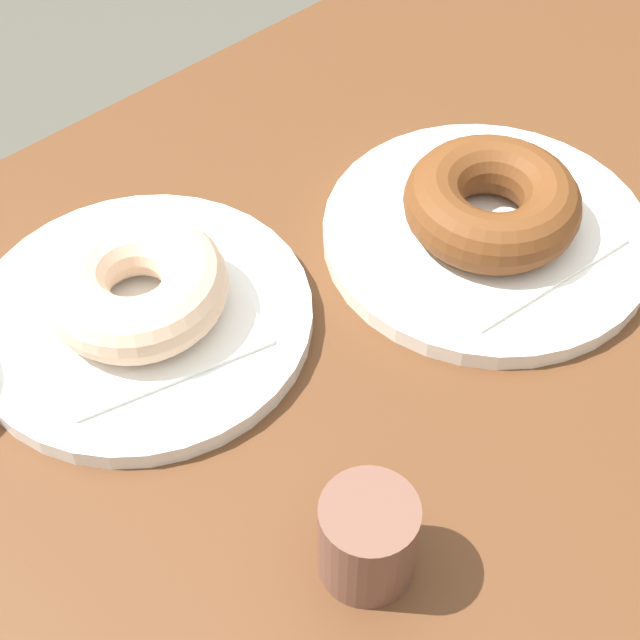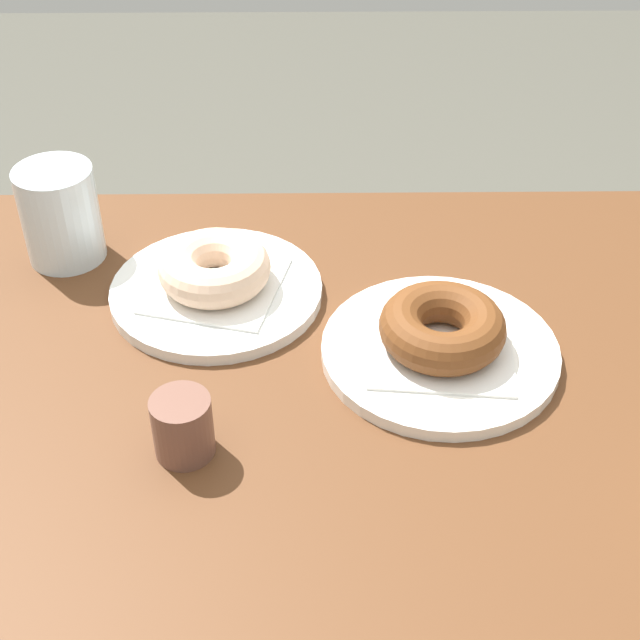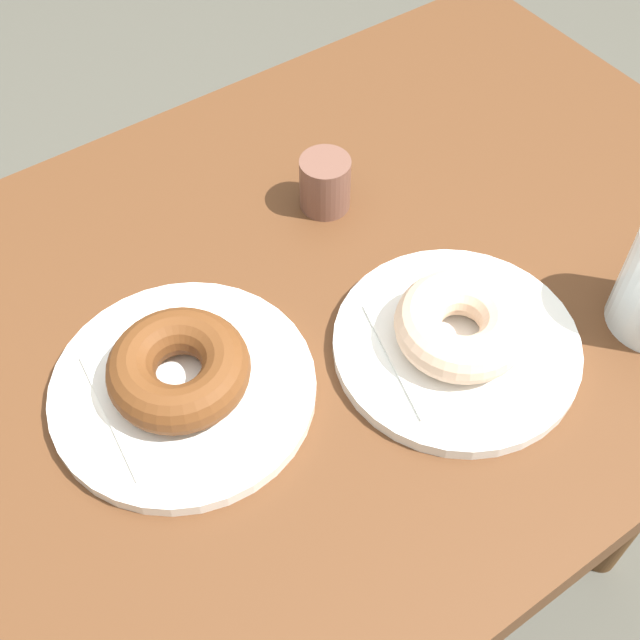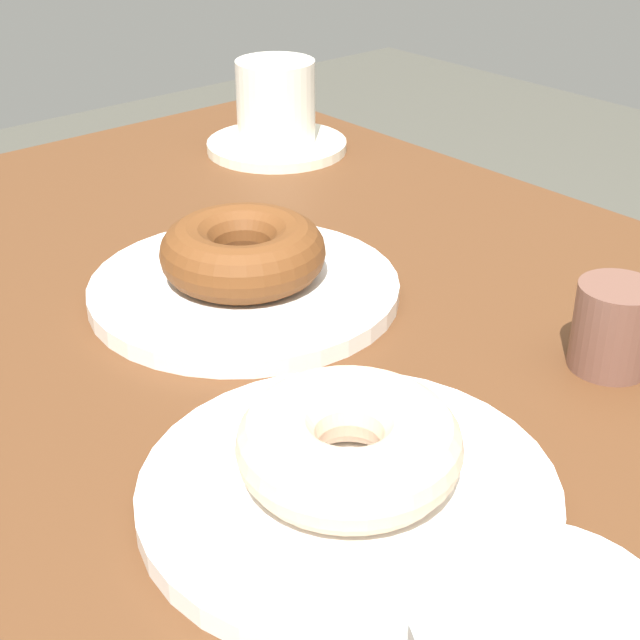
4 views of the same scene
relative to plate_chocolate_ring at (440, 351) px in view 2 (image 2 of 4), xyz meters
The scene contains 9 objects.
table 0.16m from the plate_chocolate_ring, 169.70° to the right, with size 1.03×0.62×0.77m.
plate_chocolate_ring is the anchor object (origin of this frame).
napkin_chocolate_ring 0.01m from the plate_chocolate_ring, 90.00° to the left, with size 0.13×0.13×0.00m, color white.
donut_chocolate_ring 0.03m from the plate_chocolate_ring, 90.00° to the left, with size 0.11×0.11×0.04m, color brown.
plate_sugar_ring 0.23m from the plate_chocolate_ring, 156.03° to the left, with size 0.21×0.21×0.01m, color white.
napkin_sugar_ring 0.23m from the plate_chocolate_ring, 156.03° to the left, with size 0.12×0.12×0.00m, color white.
donut_sugar_ring 0.23m from the plate_chocolate_ring, 156.03° to the left, with size 0.11×0.11×0.04m, color beige.
water_glass 0.41m from the plate_chocolate_ring, 155.88° to the left, with size 0.08×0.08×0.10m, color silver.
sugar_jar 0.25m from the plate_chocolate_ring, 152.69° to the right, with size 0.05×0.05×0.06m, color brown.
Camera 2 is at (-0.01, -0.61, 1.33)m, focal length 51.31 mm.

